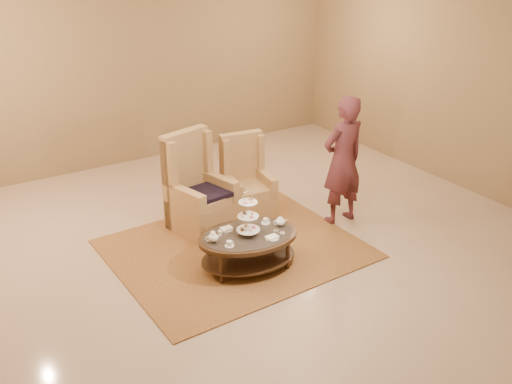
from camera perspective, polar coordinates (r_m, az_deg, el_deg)
ground at (r=7.47m, az=-0.11°, el=-6.14°), size 8.00×8.00×0.00m
ceiling at (r=7.47m, az=-0.11°, el=-6.14°), size 8.00×8.00×0.02m
wall_back at (r=10.25m, az=-12.39°, el=12.40°), size 8.00×0.04×3.50m
wall_right at (r=9.42m, az=21.31°, el=10.27°), size 0.04×8.00×3.50m
rug at (r=7.56m, az=-2.11°, el=-5.68°), size 3.15×2.66×0.02m
tea_table at (r=6.99m, az=-0.79°, el=-4.86°), size 1.38×1.07×1.05m
armchair_left at (r=7.95m, az=-5.90°, el=-0.48°), size 0.91×0.93×1.38m
armchair_right at (r=8.36m, az=-0.99°, el=0.45°), size 0.72×0.74×1.19m
person at (r=7.99m, az=8.68°, el=3.10°), size 0.68×0.46×1.85m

